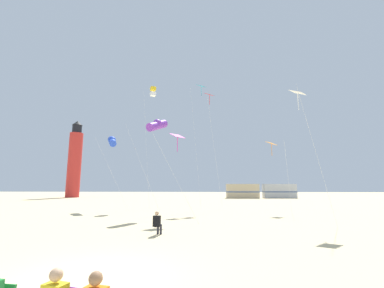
% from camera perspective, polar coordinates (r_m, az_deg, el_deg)
% --- Properties ---
extents(ground, '(200.00, 200.00, 0.00)m').
position_cam_1_polar(ground, '(7.92, -21.82, -26.21)').
color(ground, beige).
extents(kite_flyer_standing, '(0.41, 0.55, 1.16)m').
position_cam_1_polar(kite_flyer_standing, '(13.37, -7.69, -16.86)').
color(kite_flyer_standing, black).
rests_on(kite_flyer_standing, ground).
extents(kite_diamond_orange, '(2.35, 2.44, 6.64)m').
position_cam_1_polar(kite_diamond_orange, '(25.74, 17.40, -0.35)').
color(kite_diamond_orange, silver).
rests_on(kite_diamond_orange, ground).
extents(kite_diamond_magenta, '(3.18, 2.23, 6.26)m').
position_cam_1_polar(kite_diamond_magenta, '(18.86, -3.30, 1.23)').
color(kite_diamond_magenta, silver).
rests_on(kite_diamond_magenta, ground).
extents(kite_diamond_cyan, '(1.88, 1.88, 13.99)m').
position_cam_1_polar(kite_diamond_cyan, '(30.04, 1.94, 11.46)').
color(kite_diamond_cyan, silver).
rests_on(kite_diamond_cyan, ground).
extents(kite_diamond_scarlet, '(1.84, 1.84, 13.00)m').
position_cam_1_polar(kite_diamond_scarlet, '(29.85, 3.99, 9.76)').
color(kite_diamond_scarlet, silver).
rests_on(kite_diamond_scarlet, ground).
extents(kite_box_gold, '(1.56, 1.56, 14.55)m').
position_cam_1_polar(kite_box_gold, '(32.82, -8.65, 11.39)').
color(kite_box_gold, silver).
rests_on(kite_box_gold, ground).
extents(kite_tube_violet, '(3.49, 3.72, 8.17)m').
position_cam_1_polar(kite_tube_violet, '(21.86, -7.73, 4.21)').
color(kite_tube_violet, silver).
rests_on(kite_tube_violet, ground).
extents(kite_tube_blue, '(3.22, 3.62, 7.83)m').
position_cam_1_polar(kite_tube_blue, '(28.64, -17.34, 0.63)').
color(kite_tube_blue, silver).
rests_on(kite_tube_blue, ground).
extents(kite_diamond_white, '(2.18, 2.16, 8.78)m').
position_cam_1_polar(kite_diamond_white, '(18.72, 22.62, 9.62)').
color(kite_diamond_white, silver).
rests_on(kite_diamond_white, ground).
extents(lighthouse_distant, '(2.80, 2.80, 16.80)m').
position_cam_1_polar(lighthouse_distant, '(61.71, -24.61, -3.42)').
color(lighthouse_distant, red).
rests_on(lighthouse_distant, ground).
extents(rv_van_tan, '(6.46, 2.38, 2.80)m').
position_cam_1_polar(rv_van_tan, '(53.40, 11.12, -10.23)').
color(rv_van_tan, '#C6B28C').
rests_on(rv_van_tan, ground).
extents(rv_van_silver, '(6.50, 2.51, 2.80)m').
position_cam_1_polar(rv_van_silver, '(55.91, 18.81, -9.86)').
color(rv_van_silver, '#B7BABF').
rests_on(rv_van_silver, ground).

